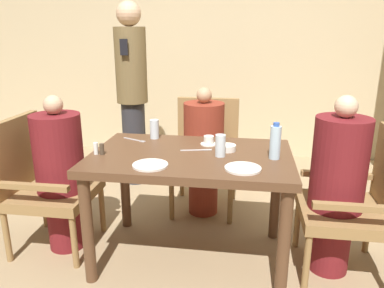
% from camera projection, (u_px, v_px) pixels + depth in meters
% --- Properties ---
extents(ground_plane, '(16.00, 16.00, 0.00)m').
position_uv_depth(ground_plane, '(191.00, 256.00, 2.53)').
color(ground_plane, '#9E8460').
extents(wall_back, '(8.00, 0.06, 2.80)m').
position_uv_depth(wall_back, '(221.00, 37.00, 4.31)').
color(wall_back, '#C6B289').
rests_on(wall_back, ground_plane).
extents(dining_table, '(1.24, 0.81, 0.73)m').
position_uv_depth(dining_table, '(191.00, 169.00, 2.35)').
color(dining_table, brown).
rests_on(dining_table, ground_plane).
extents(chair_left_side, '(0.53, 0.53, 0.91)m').
position_uv_depth(chair_left_side, '(41.00, 181.00, 2.54)').
color(chair_left_side, olive).
rests_on(chair_left_side, ground_plane).
extents(diner_in_left_chair, '(0.32, 0.32, 1.07)m').
position_uv_depth(diner_in_left_chair, '(61.00, 173.00, 2.50)').
color(diner_in_left_chair, maroon).
rests_on(diner_in_left_chair, ground_plane).
extents(chair_far_side, '(0.53, 0.53, 0.91)m').
position_uv_depth(chair_far_side, '(206.00, 151.00, 3.16)').
color(chair_far_side, olive).
rests_on(chair_far_side, ground_plane).
extents(diner_in_far_chair, '(0.32, 0.32, 1.05)m').
position_uv_depth(diner_in_far_chair, '(204.00, 151.00, 3.01)').
color(diner_in_far_chair, maroon).
rests_on(diner_in_far_chair, ground_plane).
extents(chair_right_side, '(0.53, 0.53, 0.91)m').
position_uv_depth(chair_right_side, '(361.00, 200.00, 2.24)').
color(chair_right_side, olive).
rests_on(chair_right_side, ground_plane).
extents(diner_in_right_chair, '(0.32, 0.32, 1.12)m').
position_uv_depth(diner_in_right_chair, '(337.00, 185.00, 2.24)').
color(diner_in_right_chair, maroon).
rests_on(diner_in_right_chair, ground_plane).
extents(standing_host, '(0.29, 0.33, 1.72)m').
position_uv_depth(standing_host, '(132.00, 90.00, 3.54)').
color(standing_host, '#2D2D33').
rests_on(standing_host, ground_plane).
extents(plate_main_left, '(0.20, 0.20, 0.01)m').
position_uv_depth(plate_main_left, '(150.00, 165.00, 2.10)').
color(plate_main_left, white).
rests_on(plate_main_left, dining_table).
extents(plate_main_right, '(0.20, 0.20, 0.01)m').
position_uv_depth(plate_main_right, '(243.00, 168.00, 2.05)').
color(plate_main_right, white).
rests_on(plate_main_right, dining_table).
extents(teacup_with_saucer, '(0.11, 0.11, 0.06)m').
position_uv_depth(teacup_with_saucer, '(209.00, 141.00, 2.50)').
color(teacup_with_saucer, white).
rests_on(teacup_with_saucer, dining_table).
extents(bowl_small, '(0.11, 0.11, 0.04)m').
position_uv_depth(bowl_small, '(227.00, 148.00, 2.37)').
color(bowl_small, white).
rests_on(bowl_small, dining_table).
extents(water_bottle, '(0.06, 0.06, 0.22)m').
position_uv_depth(water_bottle, '(275.00, 142.00, 2.20)').
color(water_bottle, silver).
rests_on(water_bottle, dining_table).
extents(glass_tall_near, '(0.06, 0.06, 0.13)m').
position_uv_depth(glass_tall_near, '(220.00, 146.00, 2.26)').
color(glass_tall_near, silver).
rests_on(glass_tall_near, dining_table).
extents(glass_tall_mid, '(0.06, 0.06, 0.13)m').
position_uv_depth(glass_tall_mid, '(154.00, 129.00, 2.63)').
color(glass_tall_mid, silver).
rests_on(glass_tall_mid, dining_table).
extents(salt_shaker, '(0.03, 0.03, 0.07)m').
position_uv_depth(salt_shaker, '(96.00, 148.00, 2.30)').
color(salt_shaker, white).
rests_on(salt_shaker, dining_table).
extents(pepper_shaker, '(0.03, 0.03, 0.07)m').
position_uv_depth(pepper_shaker, '(102.00, 149.00, 2.29)').
color(pepper_shaker, '#4C3D2D').
rests_on(pepper_shaker, dining_table).
extents(fork_beside_plate, '(0.18, 0.09, 0.00)m').
position_uv_depth(fork_beside_plate, '(136.00, 140.00, 2.60)').
color(fork_beside_plate, silver).
rests_on(fork_beside_plate, dining_table).
extents(knife_beside_plate, '(0.20, 0.06, 0.00)m').
position_uv_depth(knife_beside_plate, '(198.00, 150.00, 2.38)').
color(knife_beside_plate, silver).
rests_on(knife_beside_plate, dining_table).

